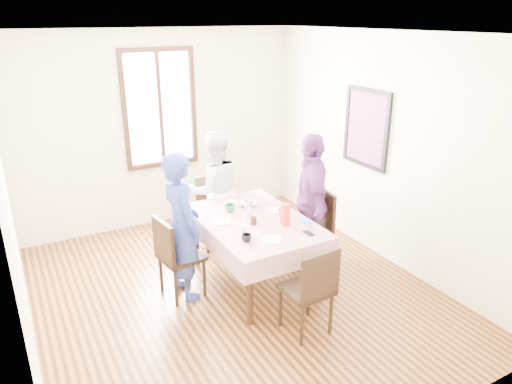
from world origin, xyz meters
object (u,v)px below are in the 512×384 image
(chair_far, at_px, (216,213))
(chair_right, at_px, (311,229))
(chair_left, at_px, (181,256))
(person_far, at_px, (216,191))
(person_right, at_px, (310,201))
(dining_table, at_px, (254,251))
(person_left, at_px, (181,226))
(chair_near, at_px, (306,289))

(chair_far, bearing_deg, chair_right, 136.86)
(chair_left, distance_m, person_far, 1.22)
(person_right, bearing_deg, chair_right, 114.39)
(dining_table, height_order, person_right, person_right)
(person_left, bearing_deg, person_far, -47.87)
(chair_left, bearing_deg, chair_near, 26.34)
(chair_right, height_order, chair_far, same)
(chair_near, xyz_separation_m, person_right, (0.78, 1.07, 0.36))
(dining_table, relative_size, person_right, 0.92)
(chair_near, xyz_separation_m, person_left, (-0.78, 1.16, 0.34))
(dining_table, height_order, person_left, person_left)
(chair_near, bearing_deg, person_left, 120.52)
(chair_left, distance_m, chair_right, 1.60)
(chair_near, bearing_deg, person_far, 86.71)
(chair_left, height_order, person_right, person_right)
(chair_left, bearing_deg, chair_far, 129.66)
(chair_right, distance_m, chair_far, 1.26)
(chair_far, distance_m, person_right, 1.30)
(chair_left, height_order, person_far, person_far)
(chair_far, relative_size, chair_near, 1.00)
(person_left, bearing_deg, chair_right, -99.26)
(chair_right, bearing_deg, chair_near, 151.40)
(chair_left, bearing_deg, person_far, 129.05)
(person_left, bearing_deg, chair_left, 84.12)
(dining_table, distance_m, person_far, 1.08)
(chair_near, distance_m, person_right, 1.37)
(chair_left, bearing_deg, person_left, 81.81)
(chair_right, relative_size, chair_near, 1.00)
(chair_right, bearing_deg, person_far, 48.05)
(person_far, bearing_deg, chair_near, 97.33)
(chair_near, bearing_deg, dining_table, 86.71)
(person_far, distance_m, person_right, 1.23)
(chair_left, distance_m, chair_far, 1.19)
(chair_near, height_order, person_far, person_far)
(dining_table, height_order, chair_left, chair_left)
(chair_left, xyz_separation_m, person_far, (0.80, 0.86, 0.31))
(dining_table, bearing_deg, person_far, 90.00)
(person_left, relative_size, person_far, 1.04)
(chair_left, xyz_separation_m, person_right, (1.58, -0.09, 0.36))
(person_left, relative_size, person_right, 0.98)
(chair_right, distance_m, person_left, 1.62)
(chair_right, xyz_separation_m, chair_near, (-0.80, -1.07, 0.00))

